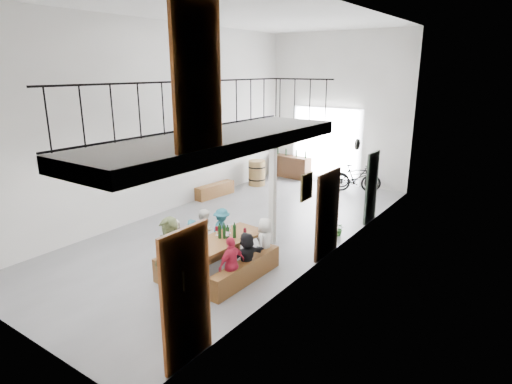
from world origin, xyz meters
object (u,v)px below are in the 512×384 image
Objects in this scene: side_bench at (215,190)px; oak_barrel at (257,173)px; host_standing at (170,266)px; bench_inner at (198,255)px; serving_counter at (291,167)px; tasting_table at (223,243)px; bicycle_near at (357,177)px.

side_bench is 1.67× the size of oak_barrel.
host_standing is at bearing -65.13° from oak_barrel.
side_bench is at bearing 129.46° from bench_inner.
serving_counter is at bearing 109.83° from bench_inner.
oak_barrel is at bearing 117.39° from bench_inner.
bench_inner is at bearing -172.60° from tasting_table.
oak_barrel reaches higher than bench_inner.
host_standing is (3.70, -7.98, 0.41)m from oak_barrel.
bicycle_near is at bearing 1.42° from serving_counter.
side_bench is 0.95× the size of serving_counter.
bicycle_near is at bearing 25.80° from oak_barrel.
host_standing is at bearing 171.63° from bicycle_near.
serving_counter is at bearing 75.75° from oak_barrel.
bicycle_near reaches higher than tasting_table.
host_standing reaches higher than oak_barrel.
bicycle_near is (-0.25, 7.92, -0.26)m from tasting_table.
serving_counter reaches higher than side_bench.
side_bench is (-3.84, 4.28, -0.49)m from tasting_table.
bicycle_near reaches higher than serving_counter.
host_standing reaches higher than bicycle_near.
host_standing is 1.03× the size of bicycle_near.
tasting_table reaches higher than bench_inner.
oak_barrel is at bearing 108.73° from host_standing.
host_standing is at bearing -67.02° from serving_counter.
oak_barrel reaches higher than tasting_table.
serving_counter is at bearing 78.81° from side_bench.
bench_inner is 8.45m from serving_counter.
host_standing is (0.16, -1.64, 0.17)m from tasting_table.
oak_barrel reaches higher than serving_counter.
oak_barrel is 0.53× the size of host_standing.
bicycle_near is at bearing 96.67° from tasting_table.
bicycle_near is (3.29, 1.59, -0.02)m from oak_barrel.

